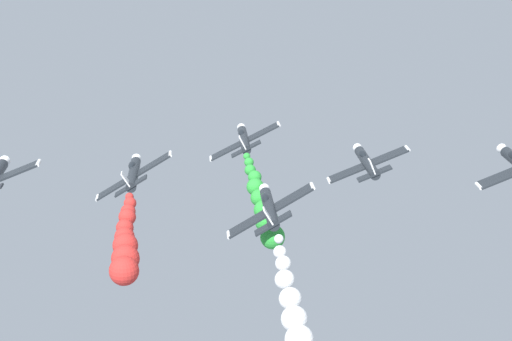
{
  "coord_description": "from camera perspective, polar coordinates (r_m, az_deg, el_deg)",
  "views": [
    {
      "loc": [
        -6.41,
        -84.39,
        88.06
      ],
      "look_at": [
        0.0,
        0.0,
        60.3
      ],
      "focal_mm": 60.34,
      "sensor_mm": 36.0,
      "label": 1
    }
  ],
  "objects": [
    {
      "name": "airplane_lead",
      "position": [
        104.4,
        -0.81,
        2.09
      ],
      "size": [
        8.69,
        10.35,
        4.64
      ],
      "rotation": [
        0.0,
        -0.47,
        0.0
      ],
      "color": "#23282D"
    },
    {
      "name": "smoke_trail_lead",
      "position": [
        87.98,
        0.51,
        -2.66
      ],
      "size": [
        3.32,
        16.57,
        5.41
      ],
      "color": "green"
    },
    {
      "name": "airplane_left_inner",
      "position": [
        92.81,
        -8.13,
        -0.18
      ],
      "size": [
        8.39,
        10.35,
        5.21
      ],
      "rotation": [
        0.0,
        -0.54,
        0.0
      ],
      "color": "#23282D"
    },
    {
      "name": "smoke_trail_left_inner",
      "position": [
        75.93,
        -8.65,
        -5.01
      ],
      "size": [
        2.52,
        16.89,
        3.16
      ],
      "color": "red"
    },
    {
      "name": "airplane_right_inner",
      "position": [
        95.08,
        7.35,
        0.57
      ],
      "size": [
        8.99,
        10.35,
        3.93
      ],
      "rotation": [
        0.0,
        -0.39,
        0.0
      ],
      "color": "#23282D"
    },
    {
      "name": "airplane_left_outer",
      "position": [
        81.69,
        0.87,
        -2.46
      ],
      "size": [
        8.41,
        10.35,
        5.18
      ],
      "rotation": [
        0.0,
        -0.53,
        0.0
      ],
      "color": "#23282D"
    }
  ]
}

